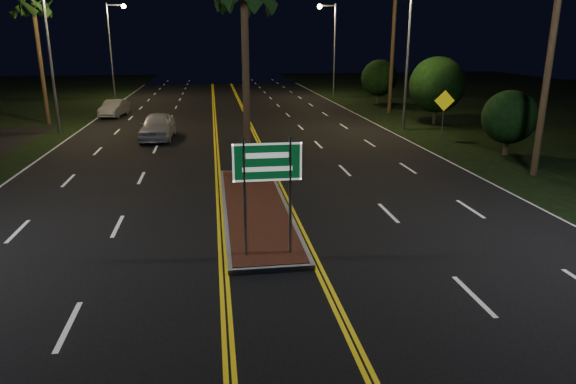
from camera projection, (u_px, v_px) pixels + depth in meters
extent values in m
plane|color=black|center=(282.00, 310.00, 11.31)|extent=(120.00, 120.00, 0.00)
cube|color=gray|center=(255.00, 208.00, 17.92)|extent=(2.25, 10.25, 0.15)
cube|color=#592819|center=(255.00, 205.00, 17.90)|extent=(2.00, 10.00, 0.02)
cylinder|color=gray|center=(245.00, 198.00, 13.38)|extent=(0.08, 0.08, 3.20)
cylinder|color=gray|center=(290.00, 196.00, 13.55)|extent=(0.08, 0.08, 3.20)
cube|color=#07471E|center=(267.00, 162.00, 13.19)|extent=(1.80, 0.04, 1.00)
cube|color=white|center=(267.00, 162.00, 13.17)|extent=(1.80, 0.01, 1.00)
cylinder|color=gray|center=(51.00, 60.00, 31.24)|extent=(0.18, 0.18, 9.00)
cylinder|color=gray|center=(111.00, 52.00, 50.20)|extent=(0.18, 0.18, 9.00)
cube|color=gray|center=(115.00, 5.00, 49.07)|extent=(1.60, 0.12, 0.12)
sphere|color=#F3C56D|center=(124.00, 6.00, 49.21)|extent=(0.44, 0.44, 0.44)
cylinder|color=gray|center=(408.00, 59.00, 32.40)|extent=(0.18, 0.18, 9.00)
cylinder|color=gray|center=(335.00, 52.00, 51.36)|extent=(0.18, 0.18, 9.00)
cube|color=gray|center=(328.00, 6.00, 50.00)|extent=(1.60, 0.12, 0.12)
sphere|color=#F3C56D|center=(320.00, 7.00, 49.92)|extent=(0.44, 0.44, 0.44)
cylinder|color=#382819|center=(246.00, 92.00, 20.19)|extent=(0.28, 0.28, 7.50)
cylinder|color=#382819|center=(41.00, 65.00, 34.93)|extent=(0.28, 0.28, 8.00)
cylinder|color=#382819|center=(547.00, 76.00, 21.31)|extent=(0.28, 0.28, 8.50)
cylinder|color=#382819|center=(392.00, 52.00, 40.16)|extent=(0.28, 0.28, 9.50)
cylinder|color=#382819|center=(506.00, 146.00, 26.33)|extent=(0.24, 0.24, 0.90)
sphere|color=black|center=(509.00, 117.00, 25.90)|extent=(2.70, 2.70, 2.70)
cylinder|color=#382819|center=(434.00, 115.00, 35.82)|extent=(0.24, 0.24, 1.26)
sphere|color=black|center=(437.00, 85.00, 35.22)|extent=(3.78, 3.78, 3.78)
cylinder|color=#382819|center=(378.00, 98.00, 47.20)|extent=(0.24, 0.24, 1.08)
sphere|color=black|center=(379.00, 78.00, 46.68)|extent=(3.24, 3.24, 3.24)
imported|color=#B9B9C0|center=(157.00, 124.00, 30.39)|extent=(2.56, 5.49, 1.79)
imported|color=#9FA0A8|center=(114.00, 107.00, 39.44)|extent=(2.53, 4.60, 1.46)
cylinder|color=gray|center=(443.00, 118.00, 30.27)|extent=(0.07, 0.07, 2.50)
cube|color=#D9C00B|center=(445.00, 101.00, 29.96)|extent=(1.21, 0.09, 1.21)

